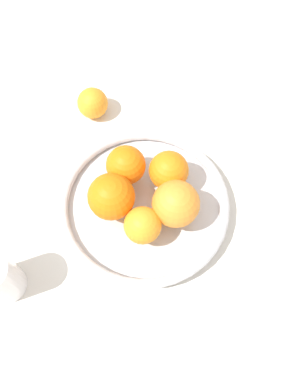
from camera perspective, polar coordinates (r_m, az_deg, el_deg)
name	(u,v)px	position (r m, az deg, el deg)	size (l,w,h in m)	color
ground_plane	(144,209)	(0.72, 0.00, -2.63)	(4.00, 4.00, 0.00)	silver
fruit_bowl	(144,205)	(0.70, 0.00, -2.00)	(0.32, 0.32, 0.04)	silver
orange_pile	(145,191)	(0.65, 0.16, 0.11)	(0.19, 0.19, 0.08)	orange
stray_orange	(93,103)	(0.81, -7.83, 13.27)	(0.06, 0.06, 0.06)	orange
napkin_folded	(288,310)	(0.71, 21.14, -16.43)	(0.15, 0.15, 0.01)	silver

